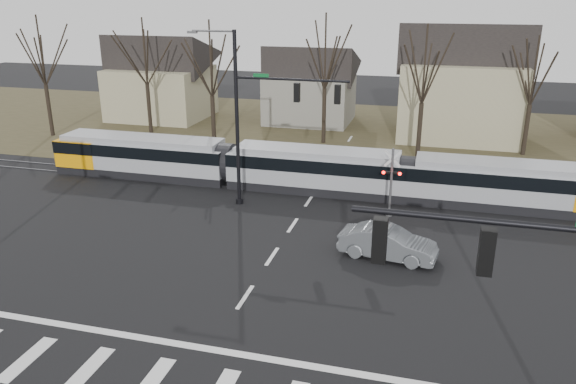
# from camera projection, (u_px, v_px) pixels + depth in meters

# --- Properties ---
(ground) EXTENTS (140.00, 140.00, 0.00)m
(ground) POSITION_uv_depth(u_px,v_px,m) (228.00, 323.00, 21.84)
(ground) COLOR black
(grass_verge) EXTENTS (140.00, 28.00, 0.01)m
(grass_verge) POSITION_uv_depth(u_px,v_px,m) (353.00, 134.00, 50.94)
(grass_verge) COLOR #38331E
(grass_verge) RESTS_ON ground
(stop_line) EXTENTS (28.00, 0.35, 0.01)m
(stop_line) POSITION_uv_depth(u_px,v_px,m) (210.00, 349.00, 20.20)
(stop_line) COLOR silver
(stop_line) RESTS_ON ground
(lane_dashes) EXTENTS (0.18, 30.00, 0.01)m
(lane_dashes) POSITION_uv_depth(u_px,v_px,m) (316.00, 190.00, 36.39)
(lane_dashes) COLOR silver
(lane_dashes) RESTS_ON ground
(rail_pair) EXTENTS (90.00, 1.52, 0.06)m
(rail_pair) POSITION_uv_depth(u_px,v_px,m) (315.00, 191.00, 36.20)
(rail_pair) COLOR #59595E
(rail_pair) RESTS_ON ground
(tram) EXTENTS (36.50, 2.71, 2.77)m
(tram) POSITION_uv_depth(u_px,v_px,m) (314.00, 168.00, 35.92)
(tram) COLOR gray
(tram) RESTS_ON ground
(sedan) EXTENTS (2.99, 5.14, 1.54)m
(sedan) POSITION_uv_depth(u_px,v_px,m) (388.00, 243.00, 26.95)
(sedan) COLOR slate
(sedan) RESTS_ON ground
(signal_pole_near_right) EXTENTS (6.72, 0.44, 8.00)m
(signal_pole_near_right) POSITION_uv_depth(u_px,v_px,m) (559.00, 333.00, 12.18)
(signal_pole_near_right) COLOR black
(signal_pole_near_right) RESTS_ON ground
(signal_pole_far) EXTENTS (9.28, 0.44, 10.20)m
(signal_pole_far) POSITION_uv_depth(u_px,v_px,m) (263.00, 112.00, 31.88)
(signal_pole_far) COLOR black
(signal_pole_far) RESTS_ON ground
(rail_crossing_signal) EXTENTS (1.08, 0.36, 4.00)m
(rail_crossing_signal) POSITION_uv_depth(u_px,v_px,m) (391.00, 185.00, 31.62)
(rail_crossing_signal) COLOR #59595B
(rail_crossing_signal) RESTS_ON ground
(tree_row) EXTENTS (59.20, 7.20, 10.00)m
(tree_row) POSITION_uv_depth(u_px,v_px,m) (370.00, 90.00, 43.32)
(tree_row) COLOR black
(tree_row) RESTS_ON ground
(house_a) EXTENTS (9.72, 8.64, 8.60)m
(house_a) POSITION_uv_depth(u_px,v_px,m) (160.00, 73.00, 56.14)
(house_a) COLOR gray
(house_a) RESTS_ON ground
(house_b) EXTENTS (8.64, 7.56, 7.65)m
(house_b) POSITION_uv_depth(u_px,v_px,m) (310.00, 81.00, 54.46)
(house_b) COLOR slate
(house_b) RESTS_ON ground
(house_c) EXTENTS (10.80, 8.64, 10.10)m
(house_c) POSITION_uv_depth(u_px,v_px,m) (462.00, 78.00, 47.90)
(house_c) COLOR gray
(house_c) RESTS_ON ground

